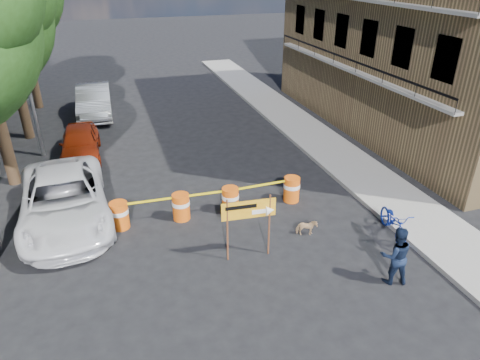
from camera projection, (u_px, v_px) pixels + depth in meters
ground at (240, 256)px, 12.32m from camera, size 120.00×120.00×0.00m
sidewalk_east at (331, 150)px, 19.06m from camera, size 2.40×40.00×0.15m
apartment_building at (435, 0)px, 19.63m from camera, size 8.00×16.00×12.00m
streetlamp at (22, 53)px, 16.76m from camera, size 1.25×0.18×8.00m
barrel_far_left at (120, 215)px, 13.44m from camera, size 0.58×0.58×0.90m
barrel_mid_left at (181, 206)px, 13.91m from camera, size 0.58×0.58×0.90m
barrel_mid_right at (230, 200)px, 14.30m from camera, size 0.58×0.58×0.90m
barrel_far_right at (292, 189)px, 14.98m from camera, size 0.58×0.58×0.90m
detour_sign at (256, 213)px, 11.69m from camera, size 1.52×0.30×1.96m
pedestrian at (396, 256)px, 11.00m from camera, size 0.94×0.82×1.65m
bicycle at (396, 210)px, 12.82m from camera, size 0.86×1.11×1.87m
dog at (306, 228)px, 13.15m from camera, size 0.68×0.45×0.53m
suv_white at (64, 200)px, 13.63m from camera, size 3.03×5.90×1.59m
sedan_red at (80, 143)px, 18.26m from camera, size 1.64×3.95×1.34m
sedan_silver at (94, 101)px, 23.21m from camera, size 1.84×4.99×1.63m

